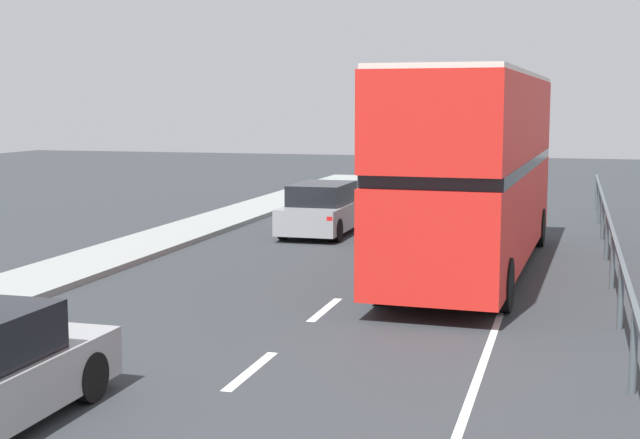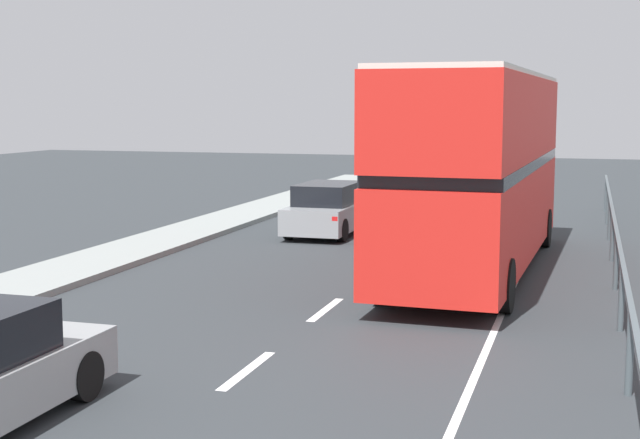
# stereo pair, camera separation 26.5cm
# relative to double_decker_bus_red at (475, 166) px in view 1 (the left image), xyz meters

# --- Properties ---
(lane_paint_markings) EXTENTS (3.27, 46.00, 0.01)m
(lane_paint_markings) POSITION_rel_double_decker_bus_red_xyz_m (-0.32, -6.57, -2.36)
(lane_paint_markings) COLOR silver
(lane_paint_markings) RESTS_ON ground
(bridge_side_railing) EXTENTS (0.10, 42.00, 1.16)m
(bridge_side_railing) POSITION_rel_double_decker_bus_red_xyz_m (2.95, -6.52, -1.44)
(bridge_side_railing) COLOR #475156
(bridge_side_railing) RESTS_ON ground
(double_decker_bus_red) EXTENTS (2.90, 11.15, 4.43)m
(double_decker_bus_red) POSITION_rel_double_decker_bus_red_xyz_m (0.00, 0.00, 0.00)
(double_decker_bus_red) COLOR red
(double_decker_bus_red) RESTS_ON ground
(sedan_car_ahead) EXTENTS (1.74, 4.35, 1.48)m
(sedan_car_ahead) POSITION_rel_double_decker_bus_red_xyz_m (-4.82, 4.77, -1.66)
(sedan_car_ahead) COLOR gray
(sedan_car_ahead) RESTS_ON ground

